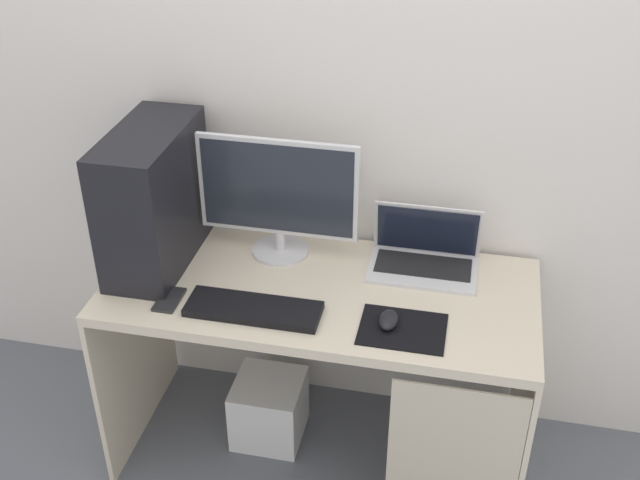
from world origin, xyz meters
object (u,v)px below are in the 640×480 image
object	(u,v)px
keyboard	(253,309)
subwoofer	(269,408)
pc_tower	(153,198)
laptop	(424,256)
monitor	(278,196)
mouse_left	(388,320)
cell_phone	(169,300)

from	to	relation	value
keyboard	subwoofer	bearing A→B (deg)	98.19
pc_tower	laptop	distance (m)	0.92
laptop	keyboard	xyz separation A→B (m)	(-0.49, -0.36, -0.03)
monitor	mouse_left	size ratio (longest dim) A/B	5.63
mouse_left	cell_phone	xyz separation A→B (m)	(-0.69, -0.02, -0.02)
cell_phone	subwoofer	xyz separation A→B (m)	(0.25, 0.21, -0.62)
mouse_left	cell_phone	size ratio (longest dim) A/B	0.74
laptop	mouse_left	world-z (taller)	laptop
mouse_left	laptop	bearing A→B (deg)	78.11
cell_phone	keyboard	bearing A→B (deg)	-0.13
keyboard	cell_phone	size ratio (longest dim) A/B	3.23
subwoofer	keyboard	bearing A→B (deg)	-81.81
monitor	laptop	bearing A→B (deg)	2.34
pc_tower	laptop	world-z (taller)	pc_tower
pc_tower	mouse_left	xyz separation A→B (m)	(0.81, -0.21, -0.21)
keyboard	mouse_left	world-z (taller)	mouse_left
pc_tower	mouse_left	size ratio (longest dim) A/B	5.02
pc_tower	cell_phone	distance (m)	0.35
monitor	subwoofer	size ratio (longest dim) A/B	2.15
pc_tower	keyboard	bearing A→B (deg)	-29.96
monitor	subwoofer	distance (m)	0.85
keyboard	cell_phone	distance (m)	0.28
pc_tower	cell_phone	xyz separation A→B (m)	(0.12, -0.23, -0.23)
laptop	subwoofer	xyz separation A→B (m)	(-0.52, -0.15, -0.66)
pc_tower	subwoofer	bearing A→B (deg)	-2.27
laptop	mouse_left	distance (m)	0.35
pc_tower	monitor	size ratio (longest dim) A/B	0.89
monitor	subwoofer	world-z (taller)	monitor
pc_tower	keyboard	world-z (taller)	pc_tower
pc_tower	cell_phone	bearing A→B (deg)	-62.27
laptop	cell_phone	distance (m)	0.85
pc_tower	subwoofer	distance (m)	0.93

